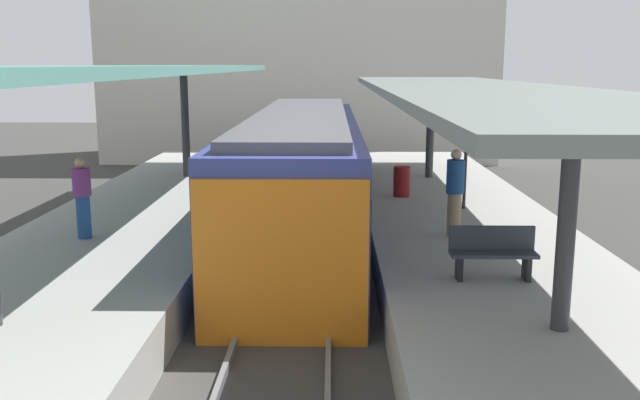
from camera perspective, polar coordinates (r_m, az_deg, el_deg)
ground_plane at (r=14.31m, az=-2.12°, el=-6.97°), size 80.00×80.00×0.00m
platform_left at (r=14.86m, az=-16.98°, el=-4.76°), size 4.40×28.00×1.00m
platform_right at (r=14.46m, az=13.13°, el=-5.00°), size 4.40×28.00×1.00m
track_ballast at (r=14.28m, az=-2.12°, el=-6.59°), size 3.20×28.00×0.20m
rail_near_side at (r=14.28m, az=-5.03°, el=-5.90°), size 0.08×28.00×0.14m
rail_far_side at (r=14.21m, az=0.79°, el=-5.96°), size 0.08×28.00×0.14m
commuter_train at (r=17.35m, az=-1.53°, el=2.13°), size 2.78×14.43×3.10m
canopy_left at (r=15.66m, az=-16.20°, el=10.21°), size 4.18×21.00×3.44m
canopy_right at (r=15.29m, az=12.61°, el=8.81°), size 4.18×21.00×3.01m
platform_bench at (r=11.59m, az=14.14°, el=-4.13°), size 1.40×0.41×0.86m
platform_sign at (r=16.89m, az=12.05°, el=4.71°), size 0.90×0.08×2.21m
litter_bin at (r=18.40m, az=6.79°, el=1.54°), size 0.44×0.44×0.80m
passenger_near_bench at (r=14.58m, az=-19.12°, el=0.28°), size 0.36×0.36×1.65m
passenger_mid_platform at (r=14.14m, az=11.14°, el=0.71°), size 0.36×0.36×1.80m
station_building_backdrop at (r=33.63m, az=-1.66°, el=12.95°), size 18.00×6.00×11.00m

